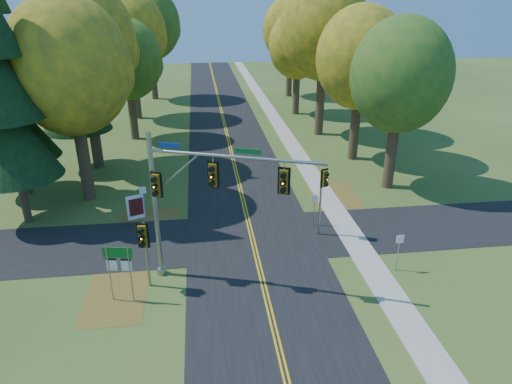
{
  "coord_description": "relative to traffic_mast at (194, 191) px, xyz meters",
  "views": [
    {
      "loc": [
        -2.89,
        -22.73,
        13.98
      ],
      "look_at": [
        0.22,
        1.69,
        3.2
      ],
      "focal_mm": 32.0,
      "sensor_mm": 36.0,
      "label": 1
    }
  ],
  "objects": [
    {
      "name": "ped_signal_pole",
      "position": [
        -2.57,
        -0.46,
        -2.29
      ],
      "size": [
        0.6,
        0.69,
        3.78
      ],
      "rotation": [
        0.0,
        0.0,
        -0.16
      ],
      "color": "gray",
      "rests_on": "ground"
    },
    {
      "name": "tree_e_d",
      "position": [
        12.59,
        35.05,
        3.13
      ],
      "size": [
        7.0,
        7.0,
        12.32
      ],
      "color": "#38281C",
      "rests_on": "ground"
    },
    {
      "name": "pine_b",
      "position": [
        -12.68,
        13.18,
        3.05
      ],
      "size": [
        5.6,
        5.6,
        17.31
      ],
      "color": "#38281C",
      "rests_on": "ground"
    },
    {
      "name": "tree_w_b",
      "position": [
        -8.4,
        18.46,
        5.26
      ],
      "size": [
        8.6,
        8.6,
        15.38
      ],
      "color": "#38281C",
      "rests_on": "ground"
    },
    {
      "name": "tree_w_c",
      "position": [
        -6.21,
        26.65,
        2.84
      ],
      "size": [
        6.8,
        6.8,
        11.91
      ],
      "color": "#38281C",
      "rests_on": "ground"
    },
    {
      "name": "leaf_patch_w_far",
      "position": [
        -4.18,
        -0.82,
        -5.1
      ],
      "size": [
        3.0,
        5.0,
        0.0
      ],
      "primitive_type": "cube",
      "color": "brown",
      "rests_on": "ground"
    },
    {
      "name": "reg_sign_e_north",
      "position": [
        7.52,
        5.28,
        -3.58
      ],
      "size": [
        0.41,
        0.17,
        2.23
      ],
      "rotation": [
        0.0,
        0.0,
        -0.33
      ],
      "color": "gray",
      "rests_on": "ground"
    },
    {
      "name": "leaf_patch_e",
      "position": [
        10.12,
        8.18,
        -5.1
      ],
      "size": [
        3.5,
        8.0,
        0.0
      ],
      "primitive_type": "cube",
      "color": "brown",
      "rests_on": "ground"
    },
    {
      "name": "tree_w_e",
      "position": [
        -5.6,
        46.26,
        4.96
      ],
      "size": [
        8.4,
        8.4,
        14.97
      ],
      "color": "#38281C",
      "rests_on": "ground"
    },
    {
      "name": "centerline_left",
      "position": [
        3.22,
        2.18,
        -5.08
      ],
      "size": [
        0.1,
        160.0,
        0.01
      ],
      "primitive_type": "cube",
      "color": "gold",
      "rests_on": "road_main"
    },
    {
      "name": "ground",
      "position": [
        3.32,
        2.18,
        -5.11
      ],
      "size": [
        160.0,
        160.0,
        0.0
      ],
      "primitive_type": "plane",
      "color": "#31501C",
      "rests_on": "ground"
    },
    {
      "name": "tree_e_e",
      "position": [
        13.8,
        45.76,
        4.08
      ],
      "size": [
        7.8,
        7.8,
        13.74
      ],
      "color": "#38281C",
      "rests_on": "ground"
    },
    {
      "name": "traffic_mast",
      "position": [
        0.0,
        0.0,
        0.0
      ],
      "size": [
        8.24,
        3.33,
        7.94
      ],
      "rotation": [
        0.0,
        0.0,
        -0.36
      ],
      "color": "gray",
      "rests_on": "ground"
    },
    {
      "name": "tree_e_c",
      "position": [
        13.21,
        25.87,
        5.55
      ],
      "size": [
        8.8,
        8.8,
        15.79
      ],
      "color": "#38281C",
      "rests_on": "ground"
    },
    {
      "name": "reg_sign_w",
      "position": [
        -3.52,
        7.84,
        -3.53
      ],
      "size": [
        0.44,
        0.07,
        2.31
      ],
      "rotation": [
        0.0,
        0.0,
        0.01
      ],
      "color": "gray",
      "rests_on": "ground"
    },
    {
      "name": "road_main",
      "position": [
        3.32,
        2.18,
        -5.1
      ],
      "size": [
        8.0,
        160.0,
        0.02
      ],
      "primitive_type": "cube",
      "color": "black",
      "rests_on": "ground"
    },
    {
      "name": "route_sign_cluster",
      "position": [
        -3.73,
        -1.3,
        -2.95
      ],
      "size": [
        1.41,
        0.3,
        3.07
      ],
      "rotation": [
        0.0,
        0.0,
        -0.18
      ],
      "color": "gray",
      "rests_on": "ground"
    },
    {
      "name": "info_kiosk",
      "position": [
        -4.06,
        7.73,
        -4.28
      ],
      "size": [
        1.18,
        0.61,
        1.67
      ],
      "rotation": [
        0.0,
        0.0,
        0.39
      ],
      "color": "white",
      "rests_on": "ground"
    },
    {
      "name": "east_signal_pole",
      "position": [
        7.6,
        3.84,
        -1.71
      ],
      "size": [
        0.48,
        0.59,
        4.48
      ],
      "rotation": [
        0.0,
        0.0,
        0.43
      ],
      "color": "gray",
      "rests_on": "ground"
    },
    {
      "name": "sidewalk_east",
      "position": [
        9.52,
        2.18,
        -5.08
      ],
      "size": [
        1.6,
        160.0,
        0.06
      ],
      "primitive_type": "cube",
      "color": "#9E998E",
      "rests_on": "ground"
    },
    {
      "name": "tree_e_b",
      "position": [
        14.29,
        17.75,
        3.79
      ],
      "size": [
        7.6,
        7.6,
        13.33
      ],
      "color": "#38281C",
      "rests_on": "ground"
    },
    {
      "name": "reg_sign_e_south",
      "position": [
        10.73,
        -0.49,
        -3.56
      ],
      "size": [
        0.43,
        0.08,
        2.27
      ],
      "rotation": [
        0.0,
        0.0,
        0.08
      ],
      "color": "gray",
      "rests_on": "ground"
    },
    {
      "name": "tree_w_a",
      "position": [
        -7.8,
        11.56,
        4.38
      ],
      "size": [
        8.0,
        8.0,
        14.15
      ],
      "color": "#38281C",
      "rests_on": "ground"
    },
    {
      "name": "road_cross",
      "position": [
        3.32,
        4.18,
        -5.1
      ],
      "size": [
        60.0,
        6.0,
        0.02
      ],
      "primitive_type": "cube",
      "color": "black",
      "rests_on": "ground"
    },
    {
      "name": "tree_e_a",
      "position": [
        14.89,
        10.95,
        3.42
      ],
      "size": [
        7.2,
        7.2,
        12.73
      ],
      "color": "#38281C",
      "rests_on": "ground"
    },
    {
      "name": "tree_w_d",
      "position": [
        -6.8,
        35.36,
        4.67
      ],
      "size": [
        8.2,
        8.2,
        14.56
      ],
      "color": "#38281C",
      "rests_on": "ground"
    },
    {
      "name": "leaf_patch_w_near",
      "position": [
        -3.18,
        6.18,
        -5.1
      ],
      "size": [
        4.0,
        6.0,
        0.0
      ],
      "primitive_type": "cube",
      "color": "brown",
      "rests_on": "ground"
    },
    {
      "name": "pine_c",
      "position": [
        -9.68,
        18.18,
        4.58
      ],
      "size": [
        5.6,
        5.6,
        20.56
      ],
      "color": "#38281C",
      "rests_on": "ground"
    },
    {
      "name": "centerline_right",
      "position": [
        3.42,
        2.18,
        -5.08
      ],
      "size": [
        0.1,
        160.0,
        0.01
      ],
      "primitive_type": "cube",
      "color": "gold",
      "rests_on": "road_main"
    }
  ]
}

